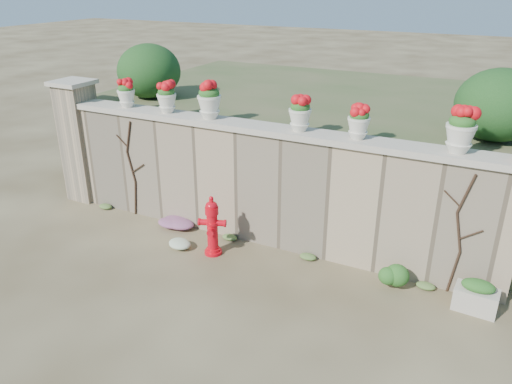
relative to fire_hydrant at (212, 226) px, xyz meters
The scene contains 20 objects.
ground 1.21m from the fire_hydrant, 61.68° to the right, with size 80.00×80.00×0.00m, color #483A24.
stone_wall 1.09m from the fire_hydrant, 58.53° to the left, with size 8.00×0.40×2.00m, color #9B8567.
wall_cap 1.81m from the fire_hydrant, 58.53° to the left, with size 8.10×0.52×0.10m, color beige.
gate_pillar 3.80m from the fire_hydrant, 166.94° to the left, with size 0.72×0.72×2.48m.
raised_fill 4.10m from the fire_hydrant, 82.73° to the left, with size 9.00×6.00×2.00m, color #384C23.
back_shrub_left 3.93m from the fire_hydrant, 142.73° to the left, with size 1.30×1.30×1.10m, color #143814.
back_shrub_right 4.86m from the fire_hydrant, 27.55° to the left, with size 1.30×1.30×1.10m, color #143814.
vine_left 2.29m from the fire_hydrant, 163.89° to the left, with size 0.60×0.04×1.91m.
vine_right 3.82m from the fire_hydrant, ahead, with size 0.60×0.04×1.91m.
fire_hydrant is the anchor object (origin of this frame).
planter_box 4.14m from the fire_hydrant, ahead, with size 0.60×0.38×0.48m.
green_shrub 2.95m from the fire_hydrant, ahead, with size 0.55×0.50×0.52m, color #1E5119.
magenta_clump 1.24m from the fire_hydrant, 154.17° to the left, with size 0.87×0.58×0.23m, color #B824A7.
white_flowers 0.70m from the fire_hydrant, 166.79° to the right, with size 0.57×0.45×0.20m, color white.
urn_pot_0 3.05m from the fire_hydrant, 159.87° to the left, with size 0.33×0.33×0.52m.
urn_pot_1 2.45m from the fire_hydrant, 148.66° to the left, with size 0.35×0.35×0.54m.
urn_pot_2 2.12m from the fire_hydrant, 120.42° to the left, with size 0.41×0.41×0.64m.
urn_pot_3 2.34m from the fire_hydrant, 35.97° to the left, with size 0.36×0.36×0.56m.
urn_pot_4 2.91m from the fire_hydrant, 21.85° to the left, with size 0.34×0.34×0.53m.
urn_pot_5 4.08m from the fire_hydrant, 13.47° to the left, with size 0.41×0.41×0.64m.
Camera 1 is at (3.46, -5.32, 4.34)m, focal length 35.00 mm.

